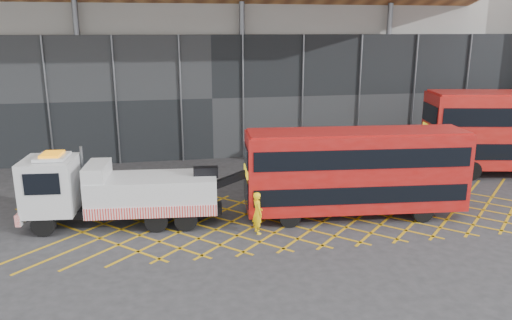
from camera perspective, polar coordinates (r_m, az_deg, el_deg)
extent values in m
plane|color=#2A2B2D|center=(22.38, -6.90, -7.30)|extent=(120.00, 120.00, 0.00)
cube|color=#C89212|center=(22.62, -19.23, -7.79)|extent=(7.16, 7.16, 0.01)
cube|color=#C89212|center=(22.62, -19.23, -7.79)|extent=(7.16, 7.16, 0.01)
cube|color=#C89212|center=(22.42, -15.15, -7.66)|extent=(7.16, 7.16, 0.01)
cube|color=#C89212|center=(22.42, -15.15, -7.66)|extent=(7.16, 7.16, 0.01)
cube|color=#C89212|center=(22.34, -11.03, -7.49)|extent=(7.16, 7.16, 0.01)
cube|color=#C89212|center=(22.34, -11.03, -7.49)|extent=(7.16, 7.16, 0.01)
cube|color=#C89212|center=(22.37, -6.90, -7.28)|extent=(7.16, 7.16, 0.01)
cube|color=#C89212|center=(22.37, -6.90, -7.28)|extent=(7.16, 7.16, 0.01)
cube|color=#C89212|center=(22.52, -2.80, -7.04)|extent=(7.16, 7.16, 0.01)
cube|color=#C89212|center=(22.52, -2.80, -7.04)|extent=(7.16, 7.16, 0.01)
cube|color=#C89212|center=(22.78, 1.21, -6.76)|extent=(7.16, 7.16, 0.01)
cube|color=#C89212|center=(22.78, 1.21, -6.76)|extent=(7.16, 7.16, 0.01)
cube|color=#C89212|center=(23.14, 5.11, -6.46)|extent=(7.16, 7.16, 0.01)
cube|color=#C89212|center=(23.14, 5.11, -6.46)|extent=(7.16, 7.16, 0.01)
cube|color=#C89212|center=(23.61, 8.87, -6.15)|extent=(7.16, 7.16, 0.01)
cube|color=#C89212|center=(23.61, 8.87, -6.15)|extent=(7.16, 7.16, 0.01)
cube|color=#C89212|center=(24.18, 12.47, -5.82)|extent=(7.16, 7.16, 0.01)
cube|color=#C89212|center=(24.18, 12.47, -5.82)|extent=(7.16, 7.16, 0.01)
cube|color=#C89212|center=(24.83, 15.88, -5.49)|extent=(7.16, 7.16, 0.01)
cube|color=#C89212|center=(24.83, 15.88, -5.49)|extent=(7.16, 7.16, 0.01)
cube|color=#C89212|center=(25.57, 19.11, -5.15)|extent=(7.16, 7.16, 0.01)
cube|color=#C89212|center=(25.57, 19.11, -5.15)|extent=(7.16, 7.16, 0.01)
cube|color=#C89212|center=(26.39, 22.14, -4.83)|extent=(7.16, 7.16, 0.01)
cube|color=#C89212|center=(26.39, 22.14, -4.83)|extent=(7.16, 7.16, 0.01)
cube|color=#C89212|center=(27.27, 24.97, -4.51)|extent=(7.16, 7.16, 0.01)
cube|color=#C89212|center=(27.27, 24.97, -4.51)|extent=(7.16, 7.16, 0.01)
cube|color=gray|center=(39.84, -6.39, 15.63)|extent=(55.00, 14.00, 18.00)
cube|color=black|center=(32.86, -5.10, 7.10)|extent=(55.00, 0.80, 8.00)
cylinder|color=#595B60|center=(32.73, -19.31, 8.07)|extent=(0.36, 0.36, 10.00)
cylinder|color=#595B60|center=(32.81, -1.58, 8.90)|extent=(0.36, 0.36, 10.00)
cylinder|color=#595B60|center=(35.79, 14.62, 8.93)|extent=(0.36, 0.36, 10.00)
cube|color=black|center=(22.70, -14.71, -5.68)|extent=(8.50, 1.64, 0.31)
cube|color=silver|center=(22.99, -22.39, -2.68)|extent=(2.33, 2.41, 2.31)
cube|color=black|center=(23.22, -25.05, -1.77)|extent=(0.22, 1.95, 0.98)
cube|color=red|center=(23.68, -24.71, -5.38)|extent=(0.43, 2.32, 0.49)
cube|color=orange|center=(22.59, -22.30, 0.62)|extent=(0.89, 1.13, 0.11)
cube|color=silver|center=(22.26, -11.68, -3.60)|extent=(5.69, 2.71, 1.42)
cube|color=red|center=(21.36, -11.91, -5.92)|extent=(5.50, 0.55, 0.49)
cube|color=silver|center=(22.33, -17.73, -1.20)|extent=(1.08, 2.21, 0.62)
cube|color=black|center=(21.88, -5.76, -1.37)|extent=(1.10, 0.54, 0.44)
cube|color=black|center=(22.02, -3.42, -2.42)|extent=(1.97, 0.48, 0.96)
cylinder|color=black|center=(22.65, -23.13, -6.83)|extent=(1.00, 0.40, 0.98)
cylinder|color=black|center=(24.32, -21.86, -5.23)|extent=(1.00, 0.40, 0.98)
cylinder|color=black|center=(21.60, -8.01, -6.77)|extent=(1.00, 0.40, 0.98)
cylinder|color=black|center=(23.35, -7.84, -5.08)|extent=(1.00, 0.40, 0.98)
cylinder|color=#595B60|center=(23.37, -19.20, -0.85)|extent=(0.12, 0.12, 1.96)
cube|color=#9E0F0C|center=(22.88, 11.31, -1.14)|extent=(10.02, 3.15, 3.48)
cube|color=black|center=(23.11, 11.21, -3.09)|extent=(9.63, 3.18, 0.76)
cube|color=black|center=(22.68, 11.41, 0.79)|extent=(9.63, 3.18, 0.85)
cube|color=black|center=(22.20, -1.13, -3.43)|extent=(0.24, 2.01, 1.16)
cube|color=black|center=(21.76, -1.15, 0.49)|extent=(0.24, 2.01, 0.85)
cube|color=yellow|center=(21.94, -1.16, -1.32)|extent=(0.20, 1.60, 0.31)
cube|color=#9E0F0C|center=(22.47, 11.53, 3.19)|extent=(9.80, 2.95, 0.11)
cylinder|color=black|center=(21.81, 3.88, -6.50)|extent=(0.95, 0.35, 0.93)
cylinder|color=black|center=(23.64, 3.08, -4.76)|extent=(0.95, 0.35, 0.93)
cylinder|color=black|center=(23.52, 18.52, -5.65)|extent=(0.95, 0.35, 0.93)
cylinder|color=black|center=(25.23, 16.71, -4.12)|extent=(0.95, 0.35, 0.93)
cube|color=black|center=(30.89, 18.96, 1.59)|extent=(0.54, 2.40, 1.41)
cube|color=black|center=(30.54, 19.25, 5.06)|extent=(0.54, 2.40, 1.03)
cube|color=yellow|center=(30.69, 19.10, 3.46)|extent=(0.44, 1.91, 0.38)
cylinder|color=black|center=(30.82, 23.35, -1.12)|extent=(1.17, 0.54, 1.13)
cylinder|color=black|center=(33.03, 21.75, 0.06)|extent=(1.17, 0.54, 1.13)
imported|color=yellow|center=(21.01, 0.18, -6.05)|extent=(0.52, 0.71, 1.80)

